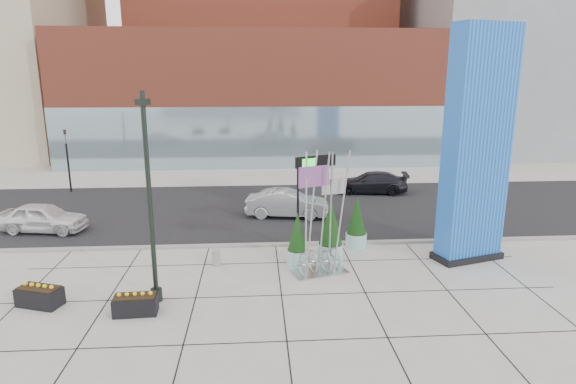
{
  "coord_description": "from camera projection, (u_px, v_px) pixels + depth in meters",
  "views": [
    {
      "loc": [
        0.2,
        -16.55,
        7.64
      ],
      "look_at": [
        1.43,
        2.0,
        3.01
      ],
      "focal_mm": 30.0,
      "sensor_mm": 36.0,
      "label": 1
    }
  ],
  "objects": [
    {
      "name": "tower_glass_front",
      "position": [
        266.0,
        138.0,
        38.82
      ],
      "size": [
        34.0,
        0.6,
        5.0
      ],
      "primitive_type": "cube",
      "color": "#8CA5B2",
      "rests_on": "ground"
    },
    {
      "name": "car_white_west",
      "position": [
        43.0,
        218.0,
        23.57
      ],
      "size": [
        4.36,
        2.28,
        1.42
      ],
      "primitive_type": "imported",
      "rotation": [
        0.0,
        0.0,
        1.42
      ],
      "color": "white",
      "rests_on": "ground"
    },
    {
      "name": "round_planter_mid",
      "position": [
        331.0,
        232.0,
        19.79
      ],
      "size": [
        1.07,
        1.07,
        2.67
      ],
      "color": "#97CCC8",
      "rests_on": "ground"
    },
    {
      "name": "blue_pylon",
      "position": [
        476.0,
        151.0,
        19.25
      ],
      "size": [
        3.09,
        2.04,
        9.49
      ],
      "rotation": [
        0.0,
        0.0,
        0.3
      ],
      "color": "#0B45A8",
      "rests_on": "ground"
    },
    {
      "name": "car_dark_east",
      "position": [
        371.0,
        183.0,
        31.23
      ],
      "size": [
        4.91,
        2.58,
        1.36
      ],
      "primitive_type": "imported",
      "rotation": [
        0.0,
        0.0,
        -1.72
      ],
      "color": "black",
      "rests_on": "ground"
    },
    {
      "name": "public_art_sculpture",
      "position": [
        320.0,
        242.0,
        18.59
      ],
      "size": [
        2.36,
        1.66,
        4.85
      ],
      "rotation": [
        0.0,
        0.0,
        0.3
      ],
      "color": "#ADB0B2",
      "rests_on": "ground"
    },
    {
      "name": "box_planter_south",
      "position": [
        40.0,
        295.0,
        16.14
      ],
      "size": [
        1.61,
        1.15,
        0.8
      ],
      "rotation": [
        0.0,
        0.0,
        -0.32
      ],
      "color": "black",
      "rests_on": "ground"
    },
    {
      "name": "building_grey_parking",
      "position": [
        512.0,
        58.0,
        48.34
      ],
      "size": [
        20.0,
        18.0,
        18.0
      ],
      "primitive_type": "cube",
      "color": "slate",
      "rests_on": "ground"
    },
    {
      "name": "overhead_street_sign",
      "position": [
        314.0,
        171.0,
        20.58
      ],
      "size": [
        1.85,
        0.95,
        4.14
      ],
      "rotation": [
        0.0,
        0.0,
        0.42
      ],
      "color": "black",
      "rests_on": "ground"
    },
    {
      "name": "round_planter_west",
      "position": [
        297.0,
        240.0,
        19.47
      ],
      "size": [
        0.89,
        0.89,
        2.21
      ],
      "color": "#97CCC8",
      "rests_on": "ground"
    },
    {
      "name": "tower_podium",
      "position": [
        265.0,
        97.0,
        42.74
      ],
      "size": [
        34.0,
        10.0,
        11.0
      ],
      "primitive_type": "cube",
      "color": "#A94631",
      "rests_on": "ground"
    },
    {
      "name": "street_asphalt",
      "position": [
        254.0,
        209.0,
        27.54
      ],
      "size": [
        80.0,
        12.0,
        0.02
      ],
      "primitive_type": "cube",
      "color": "black",
      "rests_on": "ground"
    },
    {
      "name": "lamp_post",
      "position": [
        151.0,
        220.0,
        15.86
      ],
      "size": [
        0.47,
        0.39,
        7.11
      ],
      "rotation": [
        0.0,
        0.0,
        -0.18
      ],
      "color": "black",
      "rests_on": "ground"
    },
    {
      "name": "ground",
      "position": [
        253.0,
        284.0,
        17.86
      ],
      "size": [
        160.0,
        160.0,
        0.0
      ],
      "primitive_type": "plane",
      "color": "#9E9991",
      "rests_on": "ground"
    },
    {
      "name": "traffic_signal",
      "position": [
        68.0,
        157.0,
        31.05
      ],
      "size": [
        0.15,
        0.18,
        4.1
      ],
      "color": "black",
      "rests_on": "ground"
    },
    {
      "name": "car_silver_mid",
      "position": [
        287.0,
        204.0,
        26.03
      ],
      "size": [
        4.62,
        2.2,
        1.46
      ],
      "primitive_type": "imported",
      "rotation": [
        0.0,
        0.0,
        1.42
      ],
      "color": "#ABADB3",
      "rests_on": "ground"
    },
    {
      "name": "curb_edge",
      "position": [
        254.0,
        245.0,
        21.72
      ],
      "size": [
        80.0,
        0.3,
        0.12
      ],
      "primitive_type": "cube",
      "color": "gray",
      "rests_on": "ground"
    },
    {
      "name": "box_planter_north",
      "position": [
        136.0,
        304.0,
        15.6
      ],
      "size": [
        1.41,
        0.76,
        0.76
      ],
      "rotation": [
        0.0,
        0.0,
        0.05
      ],
      "color": "black",
      "rests_on": "ground"
    },
    {
      "name": "round_planter_east",
      "position": [
        357.0,
        223.0,
        21.38
      ],
      "size": [
        0.94,
        0.94,
        2.35
      ],
      "color": "#97CCC8",
      "rests_on": "ground"
    },
    {
      "name": "concrete_bollard",
      "position": [
        216.0,
        258.0,
        19.51
      ],
      "size": [
        0.33,
        0.33,
        0.65
      ],
      "primitive_type": "cylinder",
      "color": "gray",
      "rests_on": "ground"
    }
  ]
}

